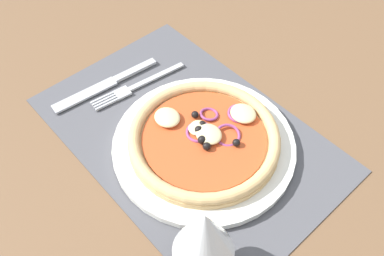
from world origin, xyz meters
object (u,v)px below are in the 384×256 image
Objects in this scene: plate at (205,143)px; pizza at (206,136)px; knife at (105,85)px; wine_glass at (204,236)px; fork at (134,87)px.

pizza is at bearing -44.98° from plate.
wine_glass is at bearing 80.19° from knife.
wine_glass is (-13.81, 13.46, 9.06)cm from plate.
pizza is 21.56cm from knife.
fork is (17.35, 0.64, -0.38)cm from plate.
pizza reaches higher than fork.
wine_glass is (-13.90, 13.55, 7.35)cm from pizza.
plate reaches higher than fork.
pizza is 17.40cm from fork.
plate is at bearing 106.14° from knife.
fork is 34.99cm from wine_glass.
knife reaches higher than fork.
fork is at bearing 137.47° from knife.
fork is 1.21× the size of wine_glass.
fork is 5.13cm from knife.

